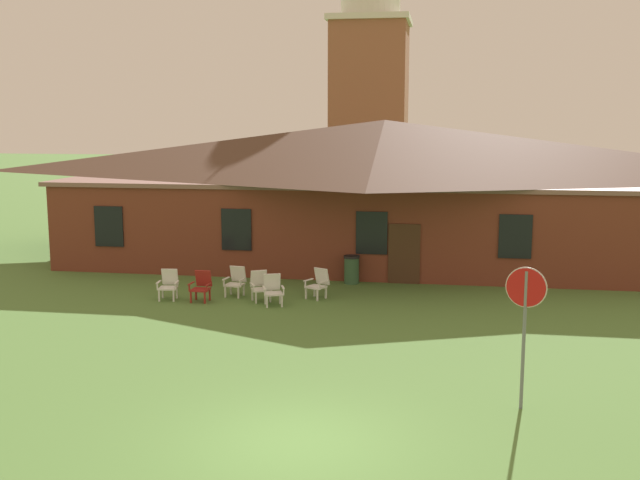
{
  "coord_description": "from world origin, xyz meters",
  "views": [
    {
      "loc": [
        2.49,
        -12.44,
        5.73
      ],
      "look_at": [
        -0.97,
        8.33,
        2.31
      ],
      "focal_mm": 42.44,
      "sensor_mm": 36.0,
      "label": 1
    }
  ],
  "objects_px": {
    "lawn_chair_middle": "(260,285)",
    "lawn_chair_far_side": "(318,283)",
    "lawn_chair_by_porch": "(169,284)",
    "trash_bin": "(352,269)",
    "lawn_chair_left_end": "(236,281)",
    "stop_sign": "(525,308)",
    "lawn_chair_right_end": "(273,289)",
    "lawn_chair_near_door": "(202,285)"
  },
  "relations": [
    {
      "from": "stop_sign",
      "to": "lawn_chair_left_end",
      "type": "relative_size",
      "value": 3.0
    },
    {
      "from": "lawn_chair_near_door",
      "to": "lawn_chair_right_end",
      "type": "distance_m",
      "value": 2.34
    },
    {
      "from": "lawn_chair_left_end",
      "to": "lawn_chair_by_porch",
      "type": "bearing_deg",
      "value": -158.14
    },
    {
      "from": "lawn_chair_near_door",
      "to": "lawn_chair_middle",
      "type": "distance_m",
      "value": 1.85
    },
    {
      "from": "lawn_chair_near_door",
      "to": "lawn_chair_right_end",
      "type": "height_order",
      "value": "same"
    },
    {
      "from": "lawn_chair_left_end",
      "to": "trash_bin",
      "type": "relative_size",
      "value": 0.98
    },
    {
      "from": "lawn_chair_far_side",
      "to": "lawn_chair_right_end",
      "type": "bearing_deg",
      "value": -137.97
    },
    {
      "from": "lawn_chair_by_porch",
      "to": "lawn_chair_near_door",
      "type": "xyz_separation_m",
      "value": [
        1.11,
        -0.06,
        0.0
      ]
    },
    {
      "from": "lawn_chair_far_side",
      "to": "trash_bin",
      "type": "relative_size",
      "value": 0.98
    },
    {
      "from": "lawn_chair_far_side",
      "to": "trash_bin",
      "type": "height_order",
      "value": "trash_bin"
    },
    {
      "from": "stop_sign",
      "to": "lawn_chair_middle",
      "type": "height_order",
      "value": "stop_sign"
    },
    {
      "from": "stop_sign",
      "to": "trash_bin",
      "type": "distance_m",
      "value": 11.97
    },
    {
      "from": "lawn_chair_right_end",
      "to": "lawn_chair_middle",
      "type": "bearing_deg",
      "value": 138.46
    },
    {
      "from": "lawn_chair_near_door",
      "to": "lawn_chair_left_end",
      "type": "height_order",
      "value": "same"
    },
    {
      "from": "lawn_chair_right_end",
      "to": "trash_bin",
      "type": "distance_m",
      "value": 3.99
    },
    {
      "from": "lawn_chair_middle",
      "to": "lawn_chair_right_end",
      "type": "height_order",
      "value": "same"
    },
    {
      "from": "lawn_chair_middle",
      "to": "trash_bin",
      "type": "distance_m",
      "value": 3.92
    },
    {
      "from": "lawn_chair_by_porch",
      "to": "lawn_chair_near_door",
      "type": "height_order",
      "value": "same"
    },
    {
      "from": "stop_sign",
      "to": "lawn_chair_far_side",
      "type": "relative_size",
      "value": 3.0
    },
    {
      "from": "lawn_chair_left_end",
      "to": "lawn_chair_near_door",
      "type": "bearing_deg",
      "value": -135.92
    },
    {
      "from": "lawn_chair_near_door",
      "to": "lawn_chair_left_end",
      "type": "distance_m",
      "value": 1.23
    },
    {
      "from": "lawn_chair_near_door",
      "to": "lawn_chair_far_side",
      "type": "height_order",
      "value": "same"
    },
    {
      "from": "lawn_chair_near_door",
      "to": "lawn_chair_middle",
      "type": "xyz_separation_m",
      "value": [
        1.82,
        0.32,
        0.0
      ]
    },
    {
      "from": "lawn_chair_near_door",
      "to": "lawn_chair_middle",
      "type": "bearing_deg",
      "value": 10.11
    },
    {
      "from": "lawn_chair_by_porch",
      "to": "lawn_chair_right_end",
      "type": "distance_m",
      "value": 3.45
    },
    {
      "from": "lawn_chair_left_end",
      "to": "trash_bin",
      "type": "height_order",
      "value": "trash_bin"
    },
    {
      "from": "lawn_chair_left_end",
      "to": "lawn_chair_far_side",
      "type": "xyz_separation_m",
      "value": [
        2.69,
        0.12,
        0.0
      ]
    },
    {
      "from": "lawn_chair_middle",
      "to": "lawn_chair_far_side",
      "type": "distance_m",
      "value": 1.87
    },
    {
      "from": "lawn_chair_left_end",
      "to": "lawn_chair_middle",
      "type": "relative_size",
      "value": 1.0
    },
    {
      "from": "lawn_chair_by_porch",
      "to": "trash_bin",
      "type": "xyz_separation_m",
      "value": [
        5.47,
        3.25,
        -0.0
      ]
    },
    {
      "from": "stop_sign",
      "to": "lawn_chair_near_door",
      "type": "relative_size",
      "value": 3.0
    },
    {
      "from": "lawn_chair_right_end",
      "to": "trash_bin",
      "type": "height_order",
      "value": "trash_bin"
    },
    {
      "from": "lawn_chair_near_door",
      "to": "lawn_chair_far_side",
      "type": "relative_size",
      "value": 1.0
    },
    {
      "from": "lawn_chair_right_end",
      "to": "lawn_chair_far_side",
      "type": "xyz_separation_m",
      "value": [
        1.23,
        1.11,
        0.0
      ]
    },
    {
      "from": "lawn_chair_left_end",
      "to": "lawn_chair_far_side",
      "type": "distance_m",
      "value": 2.7
    },
    {
      "from": "stop_sign",
      "to": "lawn_chair_middle",
      "type": "relative_size",
      "value": 3.0
    },
    {
      "from": "lawn_chair_near_door",
      "to": "lawn_chair_middle",
      "type": "height_order",
      "value": "same"
    },
    {
      "from": "trash_bin",
      "to": "lawn_chair_near_door",
      "type": "bearing_deg",
      "value": -142.82
    },
    {
      "from": "lawn_chair_left_end",
      "to": "lawn_chair_right_end",
      "type": "xyz_separation_m",
      "value": [
        1.46,
        -0.99,
        0.0
      ]
    },
    {
      "from": "stop_sign",
      "to": "lawn_chair_far_side",
      "type": "bearing_deg",
      "value": 122.93
    },
    {
      "from": "lawn_chair_near_door",
      "to": "lawn_chair_left_end",
      "type": "bearing_deg",
      "value": 44.08
    },
    {
      "from": "stop_sign",
      "to": "lawn_chair_by_porch",
      "type": "relative_size",
      "value": 3.0
    }
  ]
}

